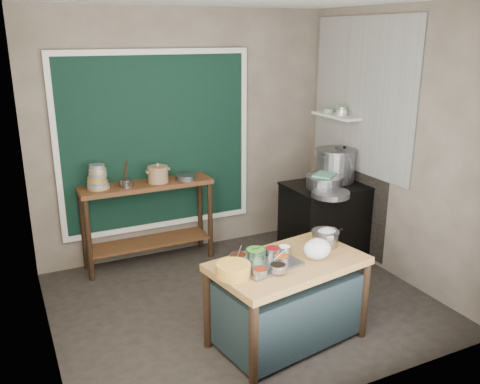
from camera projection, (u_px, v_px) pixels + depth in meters
name	position (u px, v px, depth m)	size (l,w,h in m)	color
floor	(242.00, 303.00, 4.97)	(3.50, 3.00, 0.02)	#2D2722
back_wall	(185.00, 135.00, 5.85)	(3.50, 0.02, 2.80)	#786B5C
left_wall	(33.00, 188.00, 3.82)	(0.02, 3.00, 2.80)	#786B5C
right_wall	(394.00, 145.00, 5.28)	(0.02, 3.00, 2.80)	#786B5C
curtain_panel	(157.00, 142.00, 5.68)	(2.10, 0.02, 1.90)	black
curtain_frame	(157.00, 142.00, 5.68)	(2.22, 0.03, 2.02)	beige
tile_panel	(361.00, 96.00, 5.61)	(0.02, 1.70, 1.70)	#B2B2AA
soot_patch	(349.00, 193.00, 6.04)	(0.01, 1.30, 1.30)	black
wall_shelf	(336.00, 116.00, 5.90)	(0.22, 0.70, 0.03)	beige
prep_table	(287.00, 302.00, 4.24)	(1.25, 0.72, 0.75)	olive
back_counter	(148.00, 223.00, 5.70)	(1.45, 0.40, 0.95)	#542F18
stove_block	(326.00, 222.00, 5.88)	(0.90, 0.68, 0.85)	black
stove_top	(328.00, 186.00, 5.75)	(0.92, 0.69, 0.03)	black
condiment_tray	(267.00, 264.00, 4.03)	(0.50, 0.36, 0.02)	gray
condiment_bowls	(261.00, 259.00, 4.04)	(0.58, 0.45, 0.07)	gray
yellow_basin	(233.00, 270.00, 3.84)	(0.26, 0.26, 0.10)	#BE7437
saucepan	(325.00, 238.00, 4.40)	(0.25, 0.25, 0.13)	gray
plastic_bag_a	(317.00, 249.00, 4.13)	(0.23, 0.20, 0.17)	white
plastic_bag_b	(326.00, 236.00, 4.40)	(0.22, 0.18, 0.16)	white
bowl_stack	(97.00, 178.00, 5.32)	(0.23, 0.23, 0.26)	tan
utensil_cup	(126.00, 183.00, 5.40)	(0.15, 0.15, 0.09)	gray
ceramic_crock	(158.00, 175.00, 5.56)	(0.24, 0.24, 0.16)	#8F6F4E
wide_bowl	(186.00, 177.00, 5.67)	(0.23, 0.23, 0.06)	gray
stock_pot	(335.00, 165.00, 5.83)	(0.48, 0.48, 0.38)	gray
pot_lid	(342.00, 164.00, 5.79)	(0.42, 0.42, 0.02)	gray
steamer	(324.00, 182.00, 5.60)	(0.43, 0.43, 0.14)	gray
green_cloth	(325.00, 175.00, 5.58)	(0.26, 0.20, 0.02)	#4E8665
shallow_pan	(331.00, 194.00, 5.32)	(0.40, 0.40, 0.05)	gray
shelf_bowl_stack	(342.00, 111.00, 5.79)	(0.13, 0.13, 0.11)	silver
shelf_bowl_green	(329.00, 111.00, 6.02)	(0.13, 0.13, 0.05)	gray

